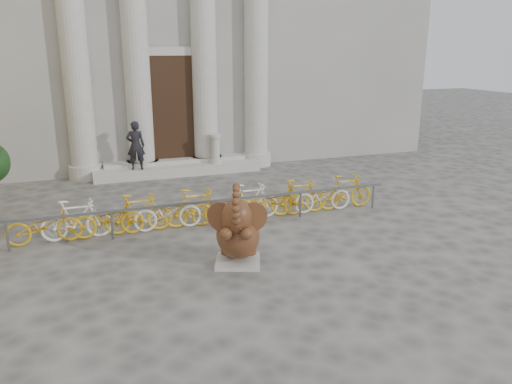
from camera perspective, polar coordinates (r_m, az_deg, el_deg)
name	(u,v)px	position (r m, az deg, el deg)	size (l,w,h in m)	color
ground	(270,281)	(10.02, 1.63, -10.13)	(80.00, 80.00, 0.00)	#474442
classical_building	(147,12)	(23.59, -12.30, 19.48)	(22.00, 10.70, 12.00)	gray
entrance_steps	(178,169)	(18.56, -8.93, 2.62)	(6.00, 1.20, 0.36)	#A8A59E
elephant_statue	(238,234)	(10.49, -2.12, -4.84)	(1.25, 1.48, 1.87)	#A8A59E
bike_rack	(209,206)	(12.99, -5.40, -1.60)	(9.91, 0.53, 1.00)	slate
pedestrian	(136,146)	(17.80, -13.59, 5.19)	(0.62, 0.41, 1.70)	black
balustrade_post	(215,150)	(18.43, -4.65, 4.81)	(0.44, 0.44, 1.07)	#A8A59E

